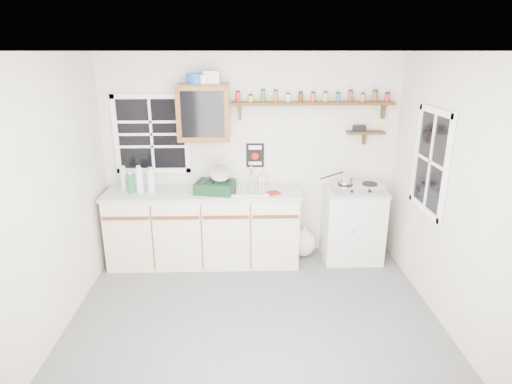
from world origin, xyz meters
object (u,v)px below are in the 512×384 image
Objects in this scene: main_cabinet at (204,226)px; hotplate at (357,187)px; right_cabinet at (352,224)px; upper_cabinet at (204,113)px; dish_rack at (216,184)px; spice_shelf at (313,102)px.

hotplate is (1.86, 0.01, 0.49)m from main_cabinet.
main_cabinet reaches higher than right_cabinet.
upper_cabinet is 1.31× the size of dish_rack.
upper_cabinet is at bearing -176.90° from spice_shelf.
dish_rack reaches higher than hotplate.
dish_rack is 1.69m from hotplate.
hotplate is (0.02, -0.02, 0.49)m from right_cabinet.
right_cabinet is at bearing 135.50° from hotplate.
upper_cabinet is at bearing 176.24° from right_cabinet.
upper_cabinet is at bearing 171.97° from hotplate.
main_cabinet is 1.21× the size of spice_shelf.
upper_cabinet reaches higher than main_cabinet.
hotplate is (1.82, -0.14, -0.88)m from upper_cabinet.
main_cabinet is 3.74× the size of hotplate.
upper_cabinet is at bearing 135.76° from dish_rack.
spice_shelf is at bearing 3.10° from upper_cabinet.
spice_shelf is at bearing 160.32° from right_cabinet.
main_cabinet is at bearing -179.21° from right_cabinet.
hotplate is at bearing -40.81° from right_cabinet.
main_cabinet is 1.37m from upper_cabinet.
dish_rack is (-1.14, -0.27, -0.91)m from spice_shelf.
spice_shelf is 3.09× the size of hotplate.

